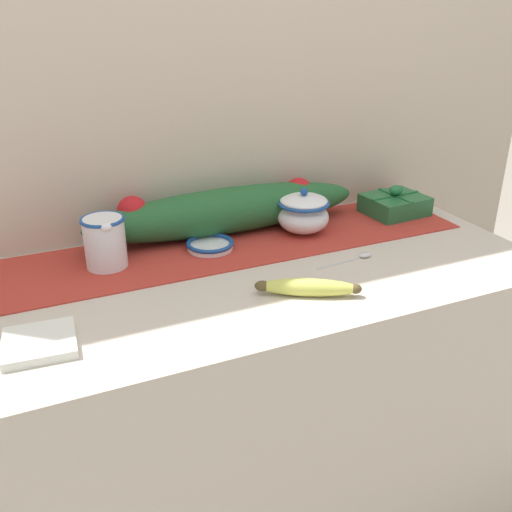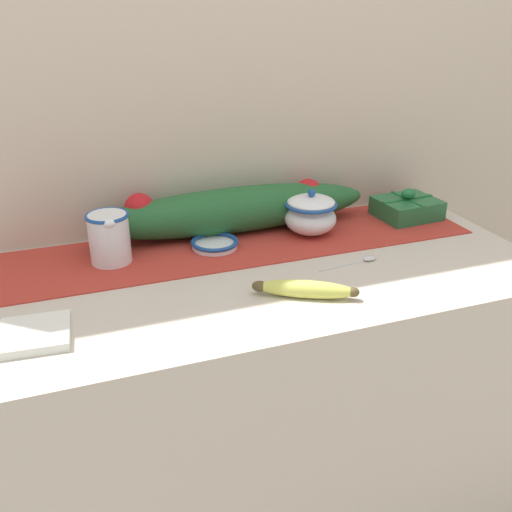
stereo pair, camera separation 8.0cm
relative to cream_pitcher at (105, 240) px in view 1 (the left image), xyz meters
name	(u,v)px [view 1 (the left image)]	position (x,y,z in m)	size (l,w,h in m)	color
countertop	(264,426)	(0.32, -0.15, -0.52)	(1.26, 0.60, 0.92)	beige
back_wall	(212,117)	(0.32, 0.17, 0.22)	(2.06, 0.04, 2.40)	beige
table_runner	(239,243)	(0.32, 0.00, -0.06)	(1.16, 0.28, 0.00)	#B23328
cream_pitcher	(105,240)	(0.00, 0.00, 0.00)	(0.10, 0.12, 0.12)	white
sugar_bowl	(303,213)	(0.50, 0.00, -0.01)	(0.13, 0.13, 0.12)	white
small_dish	(210,245)	(0.25, -0.01, -0.05)	(0.12, 0.12, 0.02)	white
banana	(308,287)	(0.35, -0.31, -0.05)	(0.20, 0.13, 0.04)	#CCD156
spoon	(361,256)	(0.55, -0.20, -0.06)	(0.16, 0.03, 0.01)	silver
napkin_stack	(40,343)	(-0.17, -0.28, -0.06)	(0.12, 0.12, 0.02)	white
gift_box	(395,204)	(0.81, 0.02, -0.04)	(0.17, 0.15, 0.08)	#236638
poinsettia_garland	(227,210)	(0.32, 0.08, 0.00)	(0.73, 0.13, 0.12)	#235B2D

